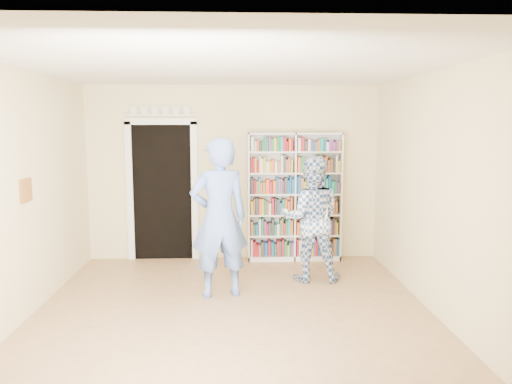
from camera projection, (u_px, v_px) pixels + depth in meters
floor at (233, 318)px, 5.48m from camera, size 5.00×5.00×0.00m
ceiling at (231, 66)px, 5.11m from camera, size 5.00×5.00×0.00m
wall_back at (233, 173)px, 7.77m from camera, size 4.50×0.00×4.50m
wall_left at (16, 198)px, 5.20m from camera, size 0.00×5.00×5.00m
wall_right at (440, 195)px, 5.38m from camera, size 0.00×5.00×5.00m
bookshelf at (294, 196)px, 7.70m from camera, size 1.44×0.27×1.98m
doorway at (162, 185)px, 7.72m from camera, size 1.10×0.08×2.43m
wall_art at (26, 190)px, 5.39m from camera, size 0.03×0.25×0.25m
man_blue at (219, 218)px, 6.06m from camera, size 0.81×0.63×1.96m
man_plaid at (311, 219)px, 6.72m from camera, size 0.88×0.71×1.69m
paper_sheet at (320, 216)px, 6.55m from camera, size 0.19×0.05×0.27m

